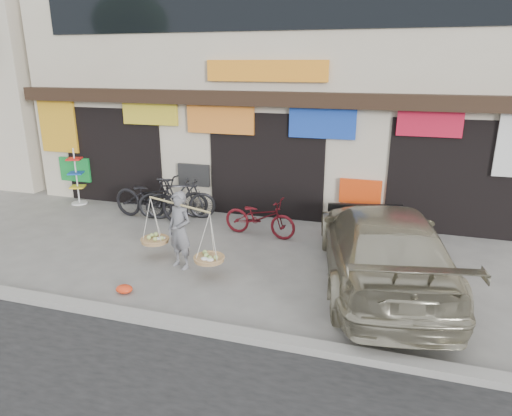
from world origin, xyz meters
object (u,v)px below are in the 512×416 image
(bike_0, at_px, (151,198))
(bike_1, at_px, (173,198))
(display_rack, at_px, (77,182))
(street_vendor, at_px, (180,234))
(suv, at_px, (382,245))
(bike_3, at_px, (181,199))
(bike_2, at_px, (260,217))

(bike_0, distance_m, bike_1, 0.55)
(display_rack, bearing_deg, street_vendor, -32.71)
(bike_0, distance_m, display_rack, 2.77)
(suv, height_order, display_rack, display_rack)
(bike_1, distance_m, display_rack, 3.21)
(bike_3, distance_m, suv, 5.55)
(street_vendor, xyz_separation_m, suv, (3.79, 0.48, 0.02))
(bike_0, bearing_deg, suv, -101.34)
(street_vendor, distance_m, suv, 3.82)
(street_vendor, relative_size, bike_2, 1.13)
(suv, bearing_deg, bike_3, -34.57)
(bike_0, bearing_deg, bike_2, -88.68)
(display_rack, bearing_deg, suv, -16.68)
(bike_2, height_order, bike_3, bike_3)
(street_vendor, relative_size, display_rack, 1.23)
(street_vendor, bearing_deg, suv, 27.69)
(bike_1, xyz_separation_m, bike_2, (2.52, -0.56, -0.08))
(street_vendor, height_order, bike_1, street_vendor)
(bike_3, relative_size, display_rack, 1.11)
(bike_1, height_order, display_rack, display_rack)
(street_vendor, relative_size, bike_3, 1.11)
(suv, bearing_deg, bike_2, -41.53)
(bike_3, bearing_deg, bike_2, -125.01)
(street_vendor, xyz_separation_m, bike_3, (-1.30, 2.67, -0.17))
(street_vendor, distance_m, bike_3, 2.98)
(street_vendor, relative_size, suv, 0.37)
(bike_2, bearing_deg, street_vendor, 161.47)
(street_vendor, xyz_separation_m, bike_2, (1.00, 2.11, -0.25))
(bike_1, xyz_separation_m, display_rack, (-3.19, 0.35, 0.11))
(display_rack, bearing_deg, bike_3, -5.91)
(bike_0, bearing_deg, bike_3, -62.78)
(bike_0, relative_size, bike_1, 1.24)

